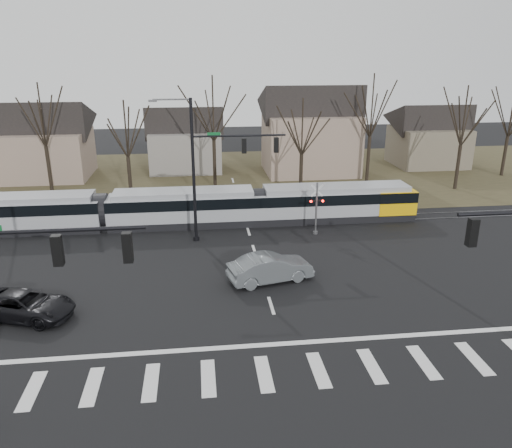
{
  "coord_description": "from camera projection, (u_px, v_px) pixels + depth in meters",
  "views": [
    {
      "loc": [
        -3.7,
        -21.99,
        13.16
      ],
      "look_at": [
        0.0,
        9.0,
        2.3
      ],
      "focal_mm": 35.0,
      "sensor_mm": 36.0,
      "label": 1
    }
  ],
  "objects": [
    {
      "name": "house_c",
      "position": [
        311.0,
        126.0,
        55.59
      ],
      "size": [
        10.8,
        8.64,
        10.1
      ],
      "color": "gray",
      "rests_on": "ground"
    },
    {
      "name": "house_d",
      "position": [
        429.0,
        132.0,
        59.56
      ],
      "size": [
        8.64,
        7.56,
        7.65
      ],
      "color": "#655B4A",
      "rests_on": "ground"
    },
    {
      "name": "house_b",
      "position": [
        185.0,
        135.0,
        57.25
      ],
      "size": [
        8.64,
        7.56,
        7.65
      ],
      "color": "gray",
      "rests_on": "ground"
    },
    {
      "name": "rail_crossing_signal",
      "position": [
        316.0,
        210.0,
        37.29
      ],
      "size": [
        1.08,
        0.36,
        4.0
      ],
      "color": "#59595B",
      "rests_on": "ground"
    },
    {
      "name": "ground",
      "position": [
        277.0,
        324.0,
        25.36
      ],
      "size": [
        140.0,
        140.0,
        0.0
      ],
      "primitive_type": "plane",
      "color": "black"
    },
    {
      "name": "rail_pair",
      "position": [
        246.0,
        223.0,
        40.16
      ],
      "size": [
        90.0,
        1.52,
        0.06
      ],
      "color": "#59595E",
      "rests_on": "ground"
    },
    {
      "name": "stop_line",
      "position": [
        283.0,
        344.0,
        23.66
      ],
      "size": [
        28.0,
        0.35,
        0.01
      ],
      "primitive_type": "cube",
      "color": "silver",
      "rests_on": "ground"
    },
    {
      "name": "crosswalk",
      "position": [
        292.0,
        372.0,
        21.6
      ],
      "size": [
        27.0,
        2.6,
        0.01
      ],
      "color": "silver",
      "rests_on": "ground"
    },
    {
      "name": "sedan",
      "position": [
        270.0,
        268.0,
        29.88
      ],
      "size": [
        4.17,
        5.95,
        1.68
      ],
      "primitive_type": "imported",
      "rotation": [
        0.0,
        0.0,
        1.81
      ],
      "color": "slate",
      "rests_on": "ground"
    },
    {
      "name": "tree_row",
      "position": [
        256.0,
        140.0,
        48.32
      ],
      "size": [
        59.2,
        7.2,
        10.0
      ],
      "color": "black",
      "rests_on": "ground"
    },
    {
      "name": "tram",
      "position": [
        182.0,
        206.0,
        39.28
      ],
      "size": [
        37.8,
        2.81,
        2.87
      ],
      "color": "gray",
      "rests_on": "ground"
    },
    {
      "name": "lane_dashes",
      "position": [
        246.0,
        223.0,
        40.36
      ],
      "size": [
        0.18,
        30.0,
        0.01
      ],
      "color": "silver",
      "rests_on": "ground"
    },
    {
      "name": "grass_verge",
      "position": [
        231.0,
        176.0,
        55.36
      ],
      "size": [
        140.0,
        28.0,
        0.01
      ],
      "primitive_type": "cube",
      "color": "#38331E",
      "rests_on": "ground"
    },
    {
      "name": "signal_pole_far",
      "position": [
        216.0,
        163.0,
        34.94
      ],
      "size": [
        9.28,
        0.44,
        10.2
      ],
      "color": "black",
      "rests_on": "ground"
    },
    {
      "name": "house_a",
      "position": [
        44.0,
        136.0,
        53.53
      ],
      "size": [
        9.72,
        8.64,
        8.6
      ],
      "color": "gray",
      "rests_on": "ground"
    },
    {
      "name": "suv",
      "position": [
        25.0,
        305.0,
        25.8
      ],
      "size": [
        5.35,
        6.5,
        1.42
      ],
      "primitive_type": "imported",
      "rotation": [
        0.0,
        0.0,
        1.26
      ],
      "color": "black",
      "rests_on": "ground"
    },
    {
      "name": "signal_pole_near_left",
      "position": [
        1.0,
        286.0,
        16.69
      ],
      "size": [
        9.28,
        0.44,
        10.2
      ],
      "color": "black",
      "rests_on": "ground"
    }
  ]
}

